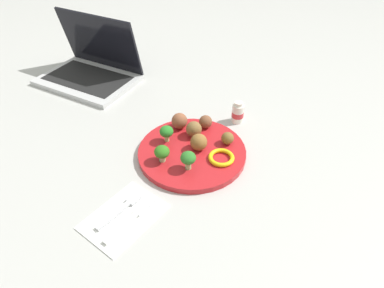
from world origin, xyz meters
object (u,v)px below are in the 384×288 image
object	(u,v)px
meatball_front_left	(206,122)
laptop	(91,69)
pepper_ring_mid_right	(221,158)
yogurt_bottle	(238,113)
broccoli_floret_far_rim	(162,152)
knife	(133,217)
napkin	(125,217)
plate	(192,152)
broccoli_floret_front_left	(166,132)
meatball_center	(227,138)
broccoli_floret_mid_left	(188,159)
meatball_back_left	(179,121)
meatball_mid_left	(199,142)
fork	(121,209)
meatball_near_rim	(194,129)

from	to	relation	value
meatball_front_left	laptop	size ratio (longest dim) A/B	0.11
pepper_ring_mid_right	yogurt_bottle	bearing A→B (deg)	18.01
broccoli_floret_far_rim	knife	world-z (taller)	broccoli_floret_far_rim
pepper_ring_mid_right	napkin	xyz separation A→B (m)	(-0.27, 0.08, -0.02)
laptop	plate	bearing A→B (deg)	-103.37
meatball_front_left	knife	size ratio (longest dim) A/B	0.25
broccoli_floret_front_left	meatball_front_left	bearing A→B (deg)	-23.87
broccoli_floret_front_left	broccoli_floret_far_rim	xyz separation A→B (m)	(-0.07, -0.04, -0.00)
laptop	meatball_center	bearing A→B (deg)	-94.60
broccoli_floret_front_left	napkin	bearing A→B (deg)	-162.00
napkin	broccoli_floret_mid_left	bearing A→B (deg)	-8.97
meatball_center	meatball_front_left	size ratio (longest dim) A/B	0.90
broccoli_floret_front_left	meatball_back_left	world-z (taller)	broccoli_floret_front_left
broccoli_floret_far_rim	laptop	distance (m)	0.52
meatball_front_left	meatball_back_left	size ratio (longest dim) A/B	0.83
meatball_mid_left	fork	bearing A→B (deg)	174.17
pepper_ring_mid_right	knife	bearing A→B (deg)	166.97
meatball_mid_left	yogurt_bottle	xyz separation A→B (m)	(0.19, -0.01, -0.01)
napkin	yogurt_bottle	xyz separation A→B (m)	(0.45, -0.02, 0.03)
broccoli_floret_front_left	yogurt_bottle	bearing A→B (deg)	-24.92
napkin	knife	distance (m)	0.02
meatball_center	fork	world-z (taller)	meatball_center
broccoli_floret_front_left	pepper_ring_mid_right	xyz separation A→B (m)	(0.02, -0.16, -0.02)
fork	laptop	bearing A→B (deg)	54.05
plate	fork	xyz separation A→B (m)	(-0.24, 0.02, -0.00)
meatball_back_left	knife	distance (m)	0.32
pepper_ring_mid_right	napkin	bearing A→B (deg)	163.63
broccoli_floret_mid_left	napkin	size ratio (longest dim) A/B	0.29
meatball_near_rim	meatball_center	distance (m)	0.09
meatball_near_rim	meatball_back_left	distance (m)	0.05
plate	laptop	world-z (taller)	laptop
broccoli_floret_mid_left	yogurt_bottle	world-z (taller)	same
laptop	napkin	bearing A→B (deg)	-125.63
broccoli_floret_mid_left	fork	distance (m)	0.19
meatball_center	fork	size ratio (longest dim) A/B	0.27
broccoli_floret_front_left	meatball_back_left	distance (m)	0.07
meatball_near_rim	knife	bearing A→B (deg)	-170.05
meatball_mid_left	yogurt_bottle	size ratio (longest dim) A/B	0.67
meatball_front_left	meatball_back_left	xyz separation A→B (m)	(-0.04, 0.06, 0.00)
broccoli_floret_far_rim	laptop	xyz separation A→B (m)	(0.20, 0.48, -0.00)
plate	meatball_center	bearing A→B (deg)	-37.53
fork	yogurt_bottle	xyz separation A→B (m)	(0.44, -0.04, 0.02)
fork	knife	distance (m)	0.04
broccoli_floret_far_rim	meatball_back_left	size ratio (longest dim) A/B	1.00
broccoli_floret_front_left	meatball_front_left	distance (m)	0.12
meatball_back_left	knife	world-z (taller)	meatball_back_left
meatball_front_left	fork	bearing A→B (deg)	-177.99
meatball_center	meatball_mid_left	size ratio (longest dim) A/B	0.75
meatball_mid_left	laptop	bearing A→B (deg)	78.37
broccoli_floret_far_rim	pepper_ring_mid_right	size ratio (longest dim) A/B	0.67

